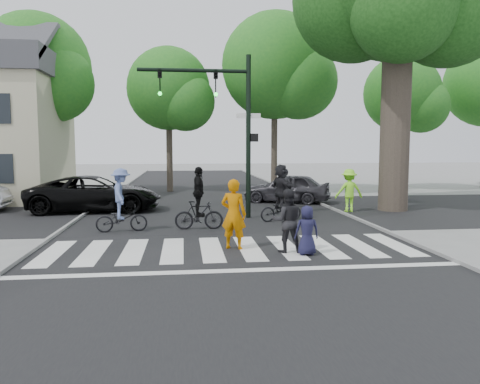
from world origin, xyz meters
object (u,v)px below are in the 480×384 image
Objects in this scene: pedestrian_woman at (234,214)px; cyclist_left at (121,204)px; pedestrian_adult at (287,221)px; car_grey at (287,188)px; pedestrian_child at (307,230)px; car_suv at (95,194)px; traffic_signal at (226,113)px; cyclist_right at (281,196)px; cyclist_mid at (199,204)px.

pedestrian_woman is 0.92× the size of cyclist_left.
pedestrian_adult is 0.40× the size of car_grey.
pedestrian_child is 0.62× the size of cyclist_left.
pedestrian_adult is at bearing -36.72° from cyclist_left.
cyclist_left is 0.38× the size of car_suv.
cyclist_left is 9.71m from car_grey.
traffic_signal is at bearing -70.06° from pedestrian_woman.
cyclist_right is (2.18, 4.33, -0.01)m from pedestrian_woman.
cyclist_right is 0.38× the size of car_suv.
pedestrian_woman is 1.49× the size of pedestrian_child.
pedestrian_adult reaches higher than car_grey.
car_grey is at bearing 56.85° from cyclist_mid.
cyclist_right is at bearing -116.71° from car_suv.
cyclist_right reaches higher than car_grey.
pedestrian_adult is 5.66m from cyclist_left.
cyclist_right is at bearing -95.35° from pedestrian_child.
car_grey is at bearing 45.24° from cyclist_left.
traffic_signal reaches higher than pedestrian_adult.
car_suv is (-5.18, 2.46, -3.16)m from traffic_signal.
pedestrian_woman is at bearing -15.54° from pedestrian_adult.
pedestrian_adult is (1.31, -0.53, -0.12)m from pedestrian_woman.
traffic_signal is 3.94m from cyclist_mid.
cyclist_right reaches higher than pedestrian_woman.
traffic_signal is at bearing 154.83° from cyclist_right.
cyclist_mid is (-2.11, 3.53, 0.03)m from pedestrian_adult.
pedestrian_woman is at bearing -92.94° from traffic_signal.
pedestrian_adult is 10.31m from car_suv.
traffic_signal is at bearing -77.05° from pedestrian_child.
pedestrian_adult is at bearing -100.16° from cyclist_right.
cyclist_mid is at bearing -52.41° from pedestrian_adult.
car_suv is at bearing -53.92° from car_grey.
cyclist_mid reaches higher than car_suv.
traffic_signal reaches higher than car_suv.
pedestrian_child is at bearing 175.22° from pedestrian_woman.
car_suv is (-4.92, 7.69, -0.18)m from pedestrian_woman.
cyclist_left is 0.49× the size of car_grey.
car_grey is at bearing 75.27° from cyclist_right.
car_grey is (1.88, 10.65, 0.07)m from pedestrian_child.
pedestrian_child is 0.61× the size of cyclist_right.
cyclist_left is at bearing -37.56° from pedestrian_child.
pedestrian_child is 5.26m from cyclist_right.
cyclist_mid is (-2.53, 3.90, 0.22)m from pedestrian_child.
traffic_signal is at bearing -13.90° from car_grey.
pedestrian_woman is 0.91× the size of cyclist_mid.
car_suv is (-7.09, 3.36, -0.17)m from cyclist_right.
cyclist_mid is at bearing 3.32° from cyclist_left.
traffic_signal is 1.47× the size of car_grey.
pedestrian_child is 10.81m from car_grey.
cyclist_mid is at bearing -115.72° from traffic_signal.
pedestrian_child is 0.77× the size of pedestrian_adult.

